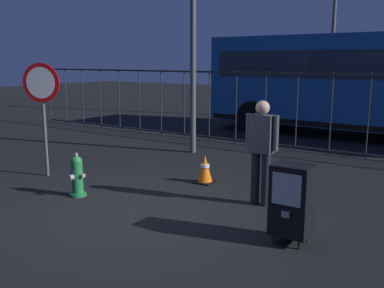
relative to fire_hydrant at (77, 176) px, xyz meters
The scene contains 7 objects.
ground_plane 1.37m from the fire_hydrant, ahead, with size 60.00×60.00×0.00m, color black.
fire_hydrant is the anchor object (origin of this frame).
newspaper_box_primary 3.74m from the fire_hydrant, ahead, with size 0.48×0.42×1.02m.
stop_sign 2.04m from the fire_hydrant, 159.66° to the left, with size 0.71×0.31×2.23m.
pedestrian 3.13m from the fire_hydrant, 25.09° to the left, with size 0.55×0.22×1.67m.
traffic_cone 2.34m from the fire_hydrant, 53.83° to the left, with size 0.36×0.36×0.53m.
fence_barrier 5.85m from the fire_hydrant, 76.88° to the left, with size 18.03×0.04×2.00m.
Camera 1 is at (4.24, -4.76, 2.29)m, focal length 40.79 mm.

